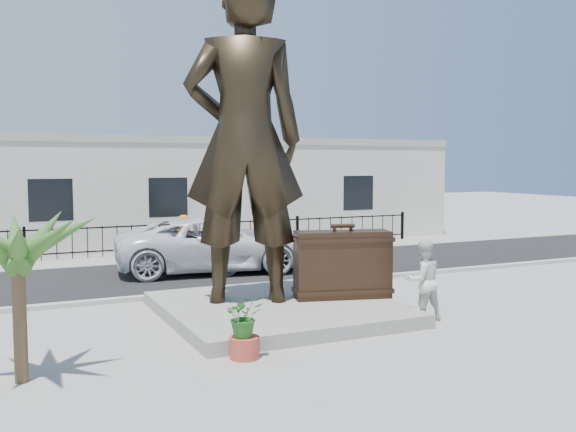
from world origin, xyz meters
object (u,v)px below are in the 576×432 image
statue (244,139)px  suitcase (342,264)px  tourist (423,280)px  car_white (214,244)px

statue → suitcase: 3.88m
statue → tourist: size_ratio=4.15×
suitcase → car_white: (-1.10, 6.61, -0.22)m
statue → car_white: 6.88m
tourist → car_white: size_ratio=0.29×
tourist → car_white: (-2.21, 8.34, -0.03)m
statue → tourist: (3.41, -2.41, -3.23)m
tourist → statue: bearing=-31.9°
suitcase → car_white: suitcase is taller
statue → car_white: bearing=-83.2°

